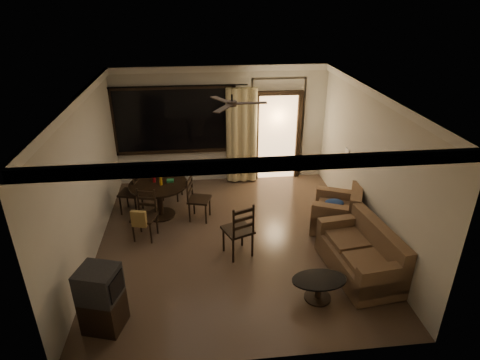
{
  "coord_description": "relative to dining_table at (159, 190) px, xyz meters",
  "views": [
    {
      "loc": [
        -0.58,
        -6.38,
        4.34
      ],
      "look_at": [
        0.15,
        0.2,
        1.17
      ],
      "focal_mm": 30.0,
      "sensor_mm": 36.0,
      "label": 1
    }
  ],
  "objects": [
    {
      "name": "ground",
      "position": [
        1.42,
        -1.1,
        -0.59
      ],
      "size": [
        5.5,
        5.5,
        0.0
      ],
      "primitive_type": "plane",
      "color": "#7F6651",
      "rests_on": "ground"
    },
    {
      "name": "room_shell",
      "position": [
        2.02,
        0.68,
        1.24
      ],
      "size": [
        5.5,
        6.7,
        5.5
      ],
      "color": "beige",
      "rests_on": "ground"
    },
    {
      "name": "dining_table",
      "position": [
        0.0,
        0.0,
        0.0
      ],
      "size": [
        1.19,
        1.19,
        0.97
      ],
      "rotation": [
        0.0,
        0.0,
        -0.27
      ],
      "color": "black",
      "rests_on": "ground"
    },
    {
      "name": "dining_chair_west",
      "position": [
        -0.61,
        0.22,
        -0.31
      ],
      "size": [
        0.52,
        0.52,
        0.95
      ],
      "rotation": [
        0.0,
        0.0,
        -1.84
      ],
      "color": "black",
      "rests_on": "ground"
    },
    {
      "name": "dining_chair_east",
      "position": [
        0.8,
        -0.23,
        -0.31
      ],
      "size": [
        0.52,
        0.52,
        0.95
      ],
      "rotation": [
        0.0,
        0.0,
        1.3
      ],
      "color": "black",
      "rests_on": "ground"
    },
    {
      "name": "dining_chair_south",
      "position": [
        -0.23,
        -0.83,
        -0.28
      ],
      "size": [
        0.52,
        0.56,
        0.95
      ],
      "rotation": [
        0.0,
        0.0,
        -0.27
      ],
      "color": "black",
      "rests_on": "ground"
    },
    {
      "name": "dining_chair_north",
      "position": [
        0.21,
        0.76,
        -0.31
      ],
      "size": [
        0.52,
        0.52,
        0.95
      ],
      "rotation": [
        0.0,
        0.0,
        2.87
      ],
      "color": "black",
      "rests_on": "ground"
    },
    {
      "name": "tv_cabinet",
      "position": [
        -0.57,
        -3.04,
        -0.09
      ],
      "size": [
        0.63,
        0.59,
        0.99
      ],
      "rotation": [
        0.0,
        0.0,
        -0.29
      ],
      "color": "black",
      "rests_on": "ground"
    },
    {
      "name": "sofa",
      "position": [
        3.47,
        -2.3,
        -0.25
      ],
      "size": [
        1.04,
        1.69,
        0.86
      ],
      "rotation": [
        0.0,
        0.0,
        0.12
      ],
      "color": "#4D3323",
      "rests_on": "ground"
    },
    {
      "name": "armchair",
      "position": [
        3.53,
        -0.94,
        -0.22
      ],
      "size": [
        1.16,
        1.16,
        0.88
      ],
      "rotation": [
        0.0,
        0.0,
        -0.42
      ],
      "color": "#4D3323",
      "rests_on": "ground"
    },
    {
      "name": "coffee_table",
      "position": [
        2.57,
        -2.83,
        -0.34
      ],
      "size": [
        0.84,
        0.51,
        0.37
      ],
      "rotation": [
        0.0,
        0.0,
        -0.25
      ],
      "color": "black",
      "rests_on": "ground"
    },
    {
      "name": "side_chair",
      "position": [
        1.47,
        -1.55,
        -0.27
      ],
      "size": [
        0.61,
        0.61,
        1.06
      ],
      "rotation": [
        0.0,
        0.0,
        3.52
      ],
      "color": "black",
      "rests_on": "ground"
    }
  ]
}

